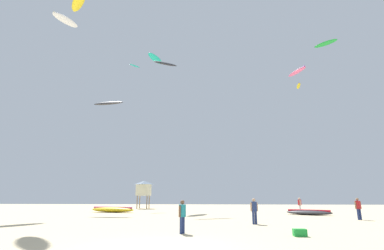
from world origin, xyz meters
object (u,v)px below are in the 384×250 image
Objects in this scene: lifeguard_tower at (144,188)px; kite_aloft_2 at (135,66)px; kite_aloft_6 at (326,43)px; kite_grounded_mid at (309,212)px; kite_aloft_4 at (79,1)px; kite_aloft_5 at (165,64)px; kite_aloft_0 at (297,72)px; kite_aloft_3 at (299,86)px; cooler_box at (300,233)px; kite_aloft_1 at (66,20)px; person_right at (254,209)px; kite_grounded_near at (113,210)px; person_foreground at (182,214)px; kite_aloft_7 at (108,103)px; kite_aloft_8 at (155,59)px; person_midground at (358,207)px; person_left at (300,204)px.

lifeguard_tower is 23.22m from kite_aloft_2.
kite_grounded_mid is at bearing -127.38° from kite_aloft_6.
kite_aloft_4 reaches higher than kite_aloft_5.
kite_aloft_0 is 1.25× the size of kite_aloft_3.
kite_grounded_mid is 27.97m from kite_aloft_6.
cooler_box is 0.14× the size of kite_aloft_1.
kite_aloft_1 reaches higher than kite_aloft_5.
kite_aloft_6 is (14.91, 21.13, 23.65)m from person_right.
kite_aloft_0 is at bearing 8.15° from kite_aloft_1.
kite_grounded_near is 27.64m from kite_aloft_1.
kite_aloft_1 is at bearing -171.85° from kite_aloft_0.
lifeguard_tower is (-9.37, 29.95, 2.15)m from person_foreground.
kite_aloft_2 reaches higher than kite_grounded_mid.
kite_aloft_2 is 14.76m from kite_aloft_5.
kite_aloft_6 reaches higher than kite_aloft_7.
kite_aloft_8 is at bearing 172.14° from kite_aloft_6.
person_foreground is 0.37× the size of kite_aloft_4.
lifeguard_tower is 27.25m from kite_aloft_1.
kite_aloft_0 is 0.88× the size of kite_aloft_7.
person_foreground is at bearing -58.42° from kite_aloft_7.
kite_grounded_near is 1.36× the size of kite_aloft_1.
kite_grounded_near is (-14.19, 13.46, -0.64)m from person_right.
cooler_box is at bearing -108.34° from kite_aloft_3.
kite_aloft_4 reaches higher than person_foreground.
lifeguard_tower is (-20.04, 14.61, 2.81)m from kite_grounded_mid.
person_midground is 2.92× the size of cooler_box.
kite_aloft_4 is (-25.21, 1.48, 21.19)m from person_midground.
kite_aloft_0 is at bearing 71.41° from kite_grounded_mid.
lifeguard_tower is at bearing 115.71° from cooler_box.
kite_aloft_1 is (-29.97, 4.52, 26.09)m from kite_grounded_mid.
person_right is (4.11, 5.14, 0.04)m from person_foreground.
kite_aloft_6 is at bearing 84.93° from person_foreground.
person_left is 0.40× the size of lifeguard_tower.
kite_aloft_6 is (24.14, 3.83, 4.36)m from kite_aloft_5.
cooler_box is 0.14× the size of kite_aloft_7.
person_right is at bearing -113.35° from kite_aloft_3.
kite_aloft_7 reaches higher than kite_grounded_near.
kite_aloft_8 is (-27.30, 3.77, 0.50)m from kite_aloft_6.
lifeguard_tower is at bearing 5.90° from person_right.
kite_aloft_4 is 0.92× the size of kite_aloft_8.
person_midground is 0.45× the size of kite_aloft_0.
kite_aloft_4 is (-12.60, 10.90, 21.24)m from person_foreground.
kite_aloft_6 reaches higher than kite_aloft_3.
kite_aloft_1 is at bearing -137.25° from kite_aloft_8.
cooler_box is at bearing -61.86° from kite_aloft_2.
person_midground is at bearing -36.29° from kite_aloft_5.
kite_aloft_3 is at bearing -45.98° from person_right.
person_left reaches higher than kite_grounded_mid.
kite_aloft_3 reaches higher than kite_aloft_0.
cooler_box is at bearing -32.59° from kite_aloft_4.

